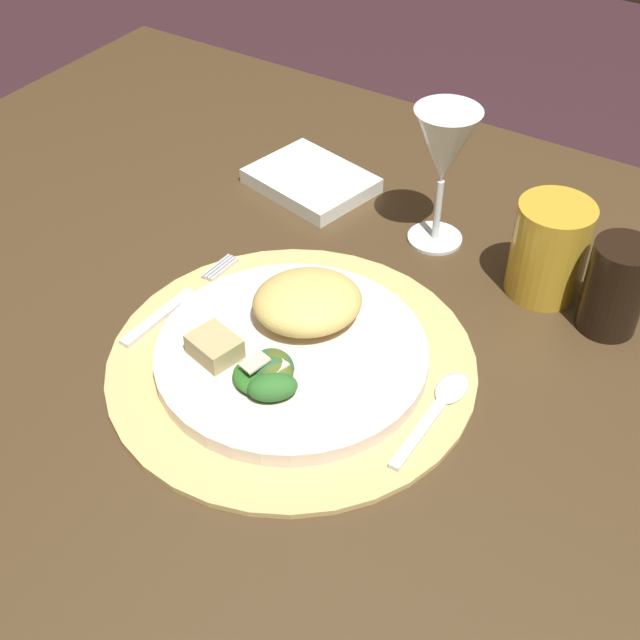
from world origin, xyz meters
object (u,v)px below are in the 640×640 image
Objects in this scene: wine_glass at (444,151)px; amber_tumbler at (549,249)px; fork at (175,304)px; spoon at (442,402)px; dark_tumbler at (615,287)px; dinner_plate at (292,354)px; napkin at (311,181)px; dining_table at (391,425)px.

amber_tumbler is (0.13, -0.02, -0.06)m from wine_glass.
fork is 0.29m from spoon.
fork is at bearing -150.47° from dark_tumbler.
dinner_plate reaches higher than fork.
dark_tumbler is (0.39, -0.05, 0.04)m from napkin.
dark_tumbler is (0.08, -0.02, -0.00)m from amber_tumbler.
spoon is at bearing -114.71° from dark_tumbler.
dinner_plate is 2.49× the size of amber_tumbler.
fork is 1.26× the size of spoon.
napkin is 0.32m from amber_tumbler.
fork is 1.03× the size of wine_glass.
fork is at bearing -88.10° from napkin.
dark_tumbler reaches higher than spoon.
fork is (-0.15, 0.00, -0.01)m from dinner_plate.
fork is 0.27m from napkin.
napkin is at bearing 119.60° from dinner_plate.
dark_tumbler is at bearing 65.29° from spoon.
dinner_plate is at bearing -95.33° from wine_glass.
amber_tumbler reaches higher than spoon.
napkin is at bearing 173.63° from amber_tumbler.
dark_tumbler is at bearing -10.25° from wine_glass.
dinner_plate is 0.31m from napkin.
dark_tumbler reaches higher than napkin.
wine_glass reaches higher than amber_tumbler.
napkin is at bearing 174.82° from wine_glass.
wine_glass is at bearing 117.96° from spoon.
amber_tumbler is (0.01, 0.21, 0.04)m from spoon.
amber_tumbler reaches higher than dining_table.
fork is 1.60× the size of amber_tumbler.
napkin is at bearing 140.68° from spoon.
dinner_plate is at bearing -123.79° from amber_tumbler.
napkin is (-0.30, 0.25, 0.00)m from spoon.
amber_tumbler is at bearing 86.56° from spoon.
dining_table is 0.25m from amber_tumbler.
amber_tumbler is at bearing 62.57° from dining_table.
dinner_plate is 1.55× the size of fork.
spoon is at bearing 4.56° from fork.
amber_tumbler is 0.08m from dark_tumbler.
spoon is at bearing -93.44° from amber_tumbler.
wine_glass reaches higher than fork.
dinner_plate is 2.65× the size of dark_tumbler.
napkin is (-0.23, 0.20, 0.12)m from dining_table.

